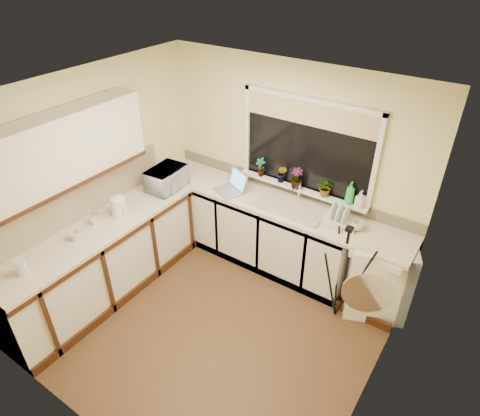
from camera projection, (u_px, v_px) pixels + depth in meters
name	position (u px, v px, depth m)	size (l,w,h in m)	color
floor	(216.00, 322.00, 4.52)	(3.20, 3.20, 0.00)	brown
ceiling	(205.00, 99.00, 3.19)	(3.20, 3.20, 0.00)	white
wall_back	(290.00, 167.00, 4.89)	(3.20, 3.20, 0.00)	beige
wall_front	(75.00, 339.00, 2.82)	(3.20, 3.20, 0.00)	beige
wall_left	(95.00, 182.00, 4.61)	(3.00, 3.00, 0.00)	beige
wall_right	(384.00, 302.00, 3.10)	(3.00, 3.00, 0.00)	beige
base_cabinet_back	(251.00, 226.00, 5.27)	(2.55, 0.60, 0.86)	silver
base_cabinet_left	(105.00, 262.00, 4.69)	(0.54, 2.40, 0.86)	silver
worktop_back	(276.00, 204.00, 4.88)	(3.20, 0.60, 0.04)	beige
worktop_left	(98.00, 230.00, 4.45)	(0.60, 2.40, 0.04)	beige
upper_cabinet	(56.00, 152.00, 3.91)	(0.28, 1.90, 0.70)	silver
splashback_left	(75.00, 202.00, 4.45)	(0.02, 2.40, 0.45)	beige
splashback_back	(288.00, 187.00, 5.03)	(3.20, 0.02, 0.14)	beige
window_glass	(307.00, 146.00, 4.61)	(1.50, 0.02, 1.00)	black
window_blind	(309.00, 114.00, 4.39)	(1.50, 0.02, 0.25)	tan
windowsill	(301.00, 189.00, 4.86)	(1.60, 0.14, 0.03)	white
sink	(291.00, 207.00, 4.76)	(0.82, 0.46, 0.03)	tan
faucet	(299.00, 192.00, 4.83)	(0.03, 0.03, 0.24)	silver
washing_machine	(378.00, 274.00, 4.51)	(0.63, 0.61, 0.89)	white
laptop	(232.00, 186.00, 5.06)	(0.43, 0.42, 0.24)	gray
kettle	(119.00, 207.00, 4.58)	(0.16, 0.16, 0.21)	white
dish_rack	(340.00, 222.00, 4.49)	(0.35, 0.26, 0.05)	beige
tripod	(342.00, 274.00, 4.31)	(0.58, 0.58, 1.17)	black
glass_jug	(21.00, 267.00, 3.80)	(0.10, 0.10, 0.15)	silver
steel_jar	(94.00, 219.00, 4.47)	(0.09, 0.09, 0.12)	white
microwave	(166.00, 179.00, 5.06)	(0.48, 0.33, 0.27)	white
plant_a	(261.00, 167.00, 5.02)	(0.12, 0.08, 0.24)	#999999
plant_b	(282.00, 174.00, 4.90)	(0.12, 0.10, 0.22)	#999999
plant_c	(297.00, 178.00, 4.78)	(0.14, 0.14, 0.25)	#999999
plant_d	(326.00, 188.00, 4.64)	(0.18, 0.16, 0.20)	#999999
soap_bottle_green	(350.00, 193.00, 4.50)	(0.10, 0.10, 0.26)	green
soap_bottle_clear	(361.00, 199.00, 4.46)	(0.09, 0.09, 0.19)	#999999
cup_back	(358.00, 226.00, 4.39)	(0.13, 0.13, 0.10)	beige
cup_left	(74.00, 236.00, 4.24)	(0.10, 0.10, 0.10)	beige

